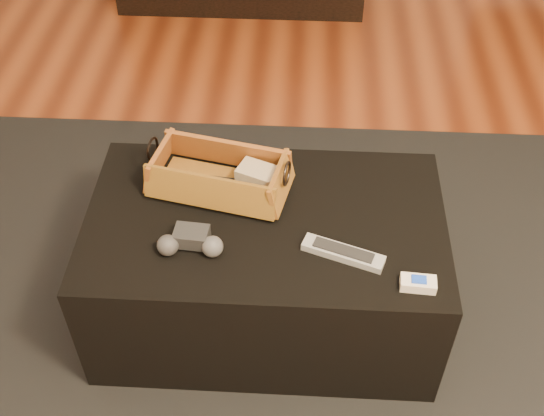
# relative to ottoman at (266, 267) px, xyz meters

# --- Properties ---
(area_rug) EXTENTS (2.60, 2.00, 0.01)m
(area_rug) POSITION_rel_ottoman_xyz_m (0.00, -0.05, -0.22)
(area_rug) COLOR black
(area_rug) RESTS_ON floor
(ottoman) EXTENTS (1.00, 0.60, 0.42)m
(ottoman) POSITION_rel_ottoman_xyz_m (0.00, 0.00, 0.00)
(ottoman) COLOR black
(ottoman) RESTS_ON area_rug
(tv_remote) EXTENTS (0.21, 0.07, 0.02)m
(tv_remote) POSITION_rel_ottoman_xyz_m (-0.16, 0.10, 0.23)
(tv_remote) COLOR black
(tv_remote) RESTS_ON wicker_basket
(cloth_bundle) EXTENTS (0.13, 0.11, 0.06)m
(cloth_bundle) POSITION_rel_ottoman_xyz_m (-0.03, 0.12, 0.25)
(cloth_bundle) COLOR tan
(cloth_bundle) RESTS_ON wicker_basket
(wicker_basket) EXTENTS (0.43, 0.28, 0.14)m
(wicker_basket) POSITION_rel_ottoman_xyz_m (-0.14, 0.11, 0.26)
(wicker_basket) COLOR #A26E24
(wicker_basket) RESTS_ON ottoman
(game_controller) EXTENTS (0.18, 0.10, 0.06)m
(game_controller) POSITION_rel_ottoman_xyz_m (-0.19, -0.13, 0.24)
(game_controller) COLOR black
(game_controller) RESTS_ON ottoman
(silver_remote) EXTENTS (0.22, 0.12, 0.03)m
(silver_remote) POSITION_rel_ottoman_xyz_m (0.21, -0.13, 0.22)
(silver_remote) COLOR #A9ACB1
(silver_remote) RESTS_ON ottoman
(cream_gadget) EXTENTS (0.09, 0.05, 0.03)m
(cream_gadget) POSITION_rel_ottoman_xyz_m (0.40, -0.22, 0.22)
(cream_gadget) COLOR silver
(cream_gadget) RESTS_ON ottoman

